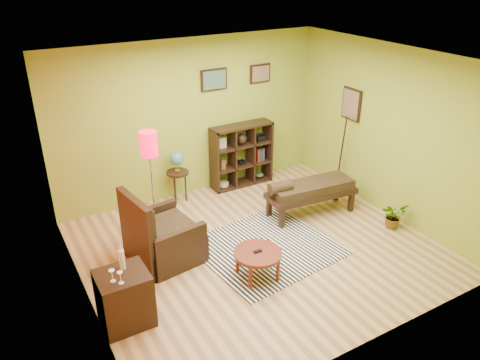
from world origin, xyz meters
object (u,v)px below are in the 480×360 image
coffee_table (258,255)px  cube_shelf (242,155)px  armchair (161,239)px  globe_table (177,164)px  side_cabinet (125,298)px  bench (309,190)px  potted_plant (393,218)px  floor_lamp (149,154)px

coffee_table → cube_shelf: bearing=63.8°
coffee_table → armchair: bearing=133.6°
globe_table → side_cabinet: bearing=-125.0°
bench → potted_plant: bearing=-48.5°
globe_table → cube_shelf: bearing=2.5°
coffee_table → bench: bearing=32.0°
potted_plant → armchair: bearing=163.9°
bench → floor_lamp: bearing=167.8°
cube_shelf → bench: (0.39, -1.57, -0.14)m
cube_shelf → floor_lamp: bearing=-154.4°
coffee_table → cube_shelf: 2.92m
side_cabinet → globe_table: bearing=55.0°
side_cabinet → bench: (3.50, 1.00, 0.10)m
bench → coffee_table: bearing=-148.0°
side_cabinet → floor_lamp: size_ratio=0.57×
coffee_table → bench: size_ratio=0.41×
floor_lamp → cube_shelf: bearing=25.6°
armchair → globe_table: armchair is taller
floor_lamp → bench: size_ratio=1.11×
globe_table → cube_shelf: 1.36m
floor_lamp → cube_shelf: 2.52m
globe_table → cube_shelf: cube_shelf is taller
floor_lamp → potted_plant: floor_lamp is taller
side_cabinet → floor_lamp: bearing=57.9°
side_cabinet → globe_table: size_ratio=1.06×
coffee_table → floor_lamp: floor_lamp is taller
floor_lamp → globe_table: size_ratio=1.85×
armchair → potted_plant: 3.72m
armchair → floor_lamp: 1.24m
side_cabinet → globe_table: 3.10m
bench → potted_plant: bench is taller
floor_lamp → potted_plant: bearing=-24.7°
coffee_table → armchair: size_ratio=0.59×
armchair → cube_shelf: (2.27, 1.58, 0.26)m
cube_shelf → bench: cube_shelf is taller
side_cabinet → bench: 3.64m
side_cabinet → potted_plant: 4.42m
armchair → cube_shelf: cube_shelf is taller
globe_table → potted_plant: 3.72m
side_cabinet → cube_shelf: size_ratio=0.84×
coffee_table → side_cabinet: (-1.83, 0.04, 0.01)m
globe_table → bench: globe_table is taller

